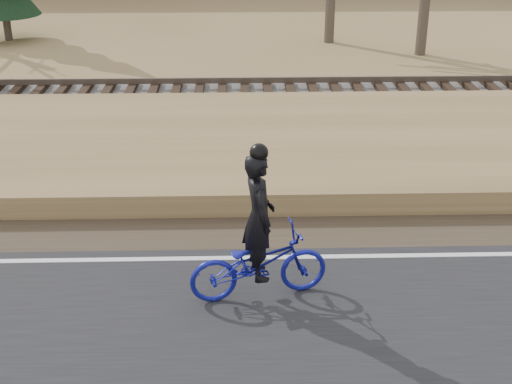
{
  "coord_description": "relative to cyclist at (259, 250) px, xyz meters",
  "views": [
    {
      "loc": [
        5.18,
        -9.88,
        5.81
      ],
      "look_at": [
        5.47,
        0.5,
        1.1
      ],
      "focal_mm": 50.0,
      "sensor_mm": 36.0,
      "label": 1
    }
  ],
  "objects": [
    {
      "name": "cyclist",
      "position": [
        0.0,
        0.0,
        0.0
      ],
      "size": [
        2.13,
        1.11,
        2.39
      ],
      "rotation": [
        0.0,
        0.0,
        1.77
      ],
      "color": "navy",
      "rests_on": "road"
    },
    {
      "name": "ballast",
      "position": [
        -5.47,
        8.91,
        -0.59
      ],
      "size": [
        120.0,
        3.0,
        0.45
      ],
      "primitive_type": "cube",
      "color": "slate",
      "rests_on": "ground"
    },
    {
      "name": "railroad",
      "position": [
        -5.47,
        8.91,
        -0.29
      ],
      "size": [
        120.0,
        2.4,
        0.29
      ],
      "color": "black",
      "rests_on": "ballast"
    }
  ]
}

